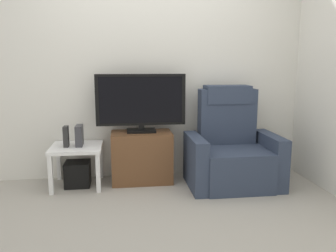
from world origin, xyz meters
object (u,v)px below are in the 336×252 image
object	(u,v)px
game_console	(79,135)
book_upright	(66,137)
recliner_armchair	(231,151)
subwoofer_box	(78,174)
television	(141,102)
tv_stand	(142,157)
side_table	(77,152)

from	to	relation	value
game_console	book_upright	bearing A→B (deg)	-167.47
recliner_armchair	subwoofer_box	size ratio (longest dim) A/B	4.04
television	recliner_armchair	world-z (taller)	television
recliner_armchair	book_upright	size ratio (longest dim) A/B	4.89
tv_stand	book_upright	distance (m)	0.85
subwoofer_box	game_console	size ratio (longest dim) A/B	1.20
subwoofer_box	game_console	xyz separation A→B (m)	(0.04, 0.01, 0.43)
television	subwoofer_box	world-z (taller)	television
television	subwoofer_box	size ratio (longest dim) A/B	3.70
recliner_armchair	game_console	bearing A→B (deg)	176.28
recliner_armchair	subwoofer_box	world-z (taller)	recliner_armchair
television	recliner_armchair	distance (m)	1.14
book_upright	game_console	bearing A→B (deg)	12.53
recliner_armchair	game_console	distance (m)	1.67
book_upright	television	bearing A→B (deg)	6.30
tv_stand	subwoofer_box	xyz separation A→B (m)	(-0.71, -0.05, -0.15)
subwoofer_box	book_upright	world-z (taller)	book_upright
subwoofer_box	book_upright	size ratio (longest dim) A/B	1.21
recliner_armchair	subwoofer_box	bearing A→B (deg)	176.74
book_upright	game_console	size ratio (longest dim) A/B	0.99
side_table	subwoofer_box	world-z (taller)	side_table
side_table	subwoofer_box	size ratio (longest dim) A/B	2.02
side_table	subwoofer_box	xyz separation A→B (m)	(0.00, 0.00, -0.24)
television	tv_stand	bearing A→B (deg)	-90.00
subwoofer_box	book_upright	distance (m)	0.44
book_upright	tv_stand	bearing A→B (deg)	4.97
tv_stand	side_table	xyz separation A→B (m)	(-0.71, -0.05, 0.09)
subwoofer_box	book_upright	bearing A→B (deg)	-168.69
subwoofer_box	tv_stand	bearing A→B (deg)	4.05
television	side_table	xyz separation A→B (m)	(-0.71, -0.07, -0.53)
television	recliner_armchair	size ratio (longest dim) A/B	0.92
recliner_armchair	book_upright	xyz separation A→B (m)	(-1.79, 0.13, 0.19)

